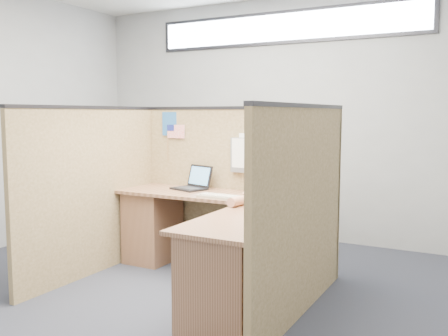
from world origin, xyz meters
The scene contains 14 objects.
floor centered at (0.00, 0.00, 0.00)m, with size 5.00×5.00×0.00m, color #1F232C.
wall_back centered at (0.00, 2.25, 1.40)m, with size 5.00×5.00×0.00m, color #929497.
clerestory_window centered at (0.00, 2.23, 2.45)m, with size 3.30×0.04×0.38m.
cubicle_partitions centered at (0.00, 0.43, 0.77)m, with size 2.06×1.83×1.53m.
l_desk centered at (0.18, 0.29, 0.39)m, with size 1.95×1.75×0.73m.
laptop centered at (-0.38, 0.82, 0.79)m, with size 0.37×0.38×0.23m.
keyboard centered at (0.13, 0.48, 0.74)m, with size 0.44×0.18×0.03m.
mouse centered at (0.41, 0.48, 0.75)m, with size 0.12×0.07×0.05m, color silver.
hand_forearm centered at (0.42, 0.33, 0.77)m, with size 0.12×0.41×0.09m.
blue_poster centered at (-0.73, 0.97, 1.36)m, with size 0.18×0.00×0.24m, color #205493.
american_flag centered at (-0.68, 0.96, 1.27)m, with size 0.21×0.01×0.36m.
file_holder centered at (0.12, 0.94, 1.07)m, with size 0.26×0.05×0.33m.
paper_left centered at (0.14, 0.97, 1.12)m, with size 0.24×0.00×0.30m, color white.
paper_right centered at (0.36, 0.97, 0.99)m, with size 0.21×0.00×0.27m, color white.
Camera 1 is at (2.18, -3.27, 1.46)m, focal length 40.00 mm.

